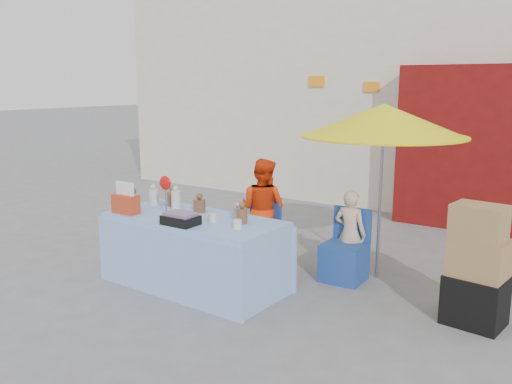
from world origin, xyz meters
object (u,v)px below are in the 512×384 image
Objects in this scene: market_table at (194,251)px; chair_left at (257,243)px; chair_right at (344,259)px; vendor_beige at (350,234)px; umbrella at (384,121)px; vendor_orange at (263,209)px; box_stack at (477,270)px.

market_table is 2.56× the size of chair_left.
chair_right is 0.79× the size of vendor_beige.
vendor_orange is at bearing -174.47° from umbrella.
vendor_beige is at bearing 160.78° from box_stack.
umbrella reaches higher than vendor_orange.
chair_left is 0.41× the size of umbrella.
box_stack reaches higher than vendor_beige.
market_table is 1.60× the size of vendor_orange.
vendor_orange reaches higher than box_stack.
market_table reaches higher than box_stack.
umbrella is 1.74× the size of box_stack.
market_table is 1.82× the size of box_stack.
market_table is 2.64m from umbrella.
vendor_orange is 2.87m from box_stack.
vendor_beige is at bearing -153.43° from umbrella.
vendor_beige is 1.66m from box_stack.
chair_left is 0.79× the size of vendor_beige.
box_stack reaches higher than chair_left.
box_stack is at bearing -28.81° from umbrella.
market_table is 1.04× the size of umbrella.
chair_right is at bearing 165.28° from box_stack.
box_stack is (1.56, -0.41, 0.30)m from chair_right.
chair_right is at bearing -136.57° from umbrella.
market_table is at bearing -166.07° from box_stack.
box_stack is (1.56, -0.55, 0.01)m from vendor_beige.
vendor_beige is (1.25, 0.00, -0.14)m from vendor_orange.
chair_left is 0.44m from vendor_orange.
vendor_orange is (0.00, 0.13, 0.42)m from chair_left.
vendor_beige is at bearing 88.88° from chair_right.
market_table is at bearing -96.93° from chair_left.
vendor_beige is at bearing 5.13° from chair_left.
chair_right is (1.37, 1.14, -0.17)m from market_table.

